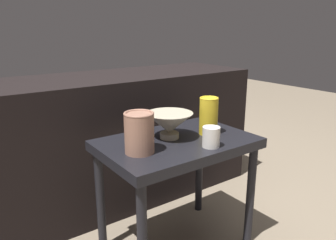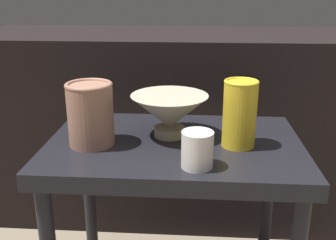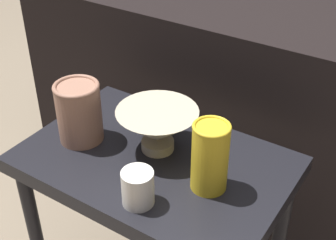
{
  "view_description": "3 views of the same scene",
  "coord_description": "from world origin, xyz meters",
  "views": [
    {
      "loc": [
        -0.76,
        -1.0,
        0.94
      ],
      "look_at": [
        -0.04,
        0.01,
        0.59
      ],
      "focal_mm": 35.0,
      "sensor_mm": 36.0,
      "label": 1
    },
    {
      "loc": [
        0.05,
        -0.89,
        0.86
      ],
      "look_at": [
        -0.02,
        0.02,
        0.55
      ],
      "focal_mm": 42.0,
      "sensor_mm": 36.0,
      "label": 2
    },
    {
      "loc": [
        0.5,
        -0.7,
        1.18
      ],
      "look_at": [
        0.02,
        0.03,
        0.59
      ],
      "focal_mm": 50.0,
      "sensor_mm": 36.0,
      "label": 3
    }
  ],
  "objects": [
    {
      "name": "vase_colorful_right",
      "position": [
        0.15,
        -0.02,
        0.58
      ],
      "size": [
        0.08,
        0.08,
        0.16
      ],
      "color": "gold",
      "rests_on": "table"
    },
    {
      "name": "couch_backdrop",
      "position": [
        0.0,
        0.56,
        0.35
      ],
      "size": [
        1.54,
        0.5,
        0.69
      ],
      "color": "black",
      "rests_on": "ground_plane"
    },
    {
      "name": "table",
      "position": [
        0.0,
        0.0,
        0.43
      ],
      "size": [
        0.62,
        0.41,
        0.5
      ],
      "color": "black",
      "rests_on": "ground_plane"
    },
    {
      "name": "vase_textured_left",
      "position": [
        -0.2,
        -0.03,
        0.58
      ],
      "size": [
        0.11,
        0.11,
        0.15
      ],
      "color": "#996B56",
      "rests_on": "table"
    },
    {
      "name": "cup",
      "position": [
        0.06,
        -0.14,
        0.54
      ],
      "size": [
        0.07,
        0.07,
        0.08
      ],
      "color": "silver",
      "rests_on": "table"
    },
    {
      "name": "bowl",
      "position": [
        -0.01,
        0.03,
        0.56
      ],
      "size": [
        0.19,
        0.19,
        0.11
      ],
      "color": "#B2A88E",
      "rests_on": "table"
    }
  ]
}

